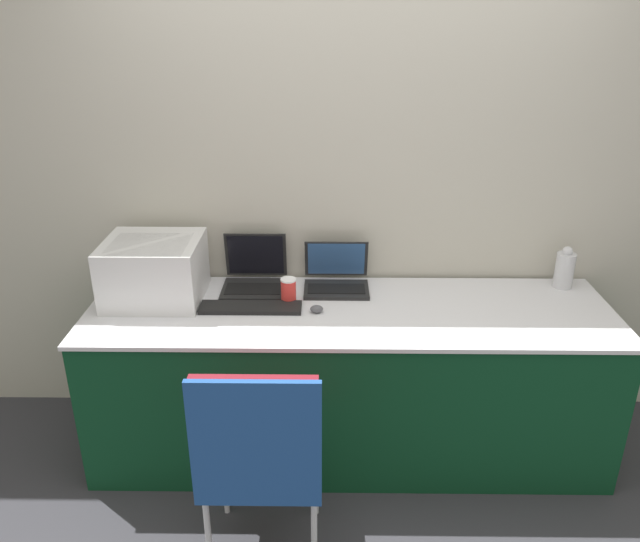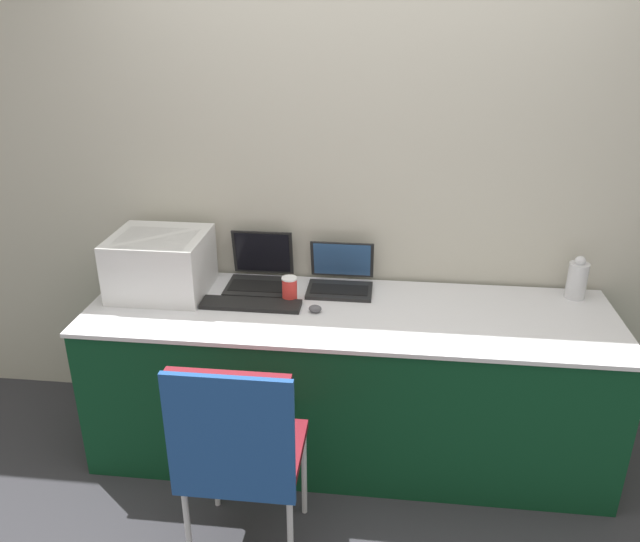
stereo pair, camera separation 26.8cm
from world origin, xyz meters
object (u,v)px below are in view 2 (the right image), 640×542
at_px(chair, 238,445).
at_px(coffee_cup, 290,289).
at_px(external_keyboard, 251,304).
at_px(printer, 160,262).
at_px(mouse, 315,309).
at_px(laptop_left, 260,274).
at_px(laptop_right, 340,279).
at_px(metal_pitcher, 577,279).

bearing_deg(chair, coffee_cup, 86.00).
bearing_deg(external_keyboard, printer, 166.11).
bearing_deg(external_keyboard, mouse, -5.13).
distance_m(printer, coffee_cup, 0.65).
relative_size(laptop_left, mouse, 5.13).
bearing_deg(laptop_right, metal_pitcher, 1.09).
bearing_deg(printer, coffee_cup, -3.21).
xyz_separation_m(laptop_right, metal_pitcher, (1.15, 0.02, 0.05)).
bearing_deg(printer, laptop_left, 16.49).
distance_m(printer, external_keyboard, 0.51).
bearing_deg(laptop_left, laptop_right, -0.01).
bearing_deg(coffee_cup, metal_pitcher, 8.06).
bearing_deg(coffee_cup, laptop_left, 136.38).
distance_m(external_keyboard, metal_pitcher, 1.58).
height_order(mouse, chair, chair).
height_order(external_keyboard, chair, chair).
relative_size(laptop_right, mouse, 5.26).
distance_m(printer, chair, 1.13).
distance_m(laptop_left, laptop_right, 0.41).
bearing_deg(chair, laptop_left, 96.68).
relative_size(laptop_right, metal_pitcher, 1.48).
height_order(printer, chair, printer).
xyz_separation_m(printer, metal_pitcher, (2.02, 0.16, -0.06)).
height_order(laptop_left, laptop_right, laptop_left).
height_order(laptop_right, mouse, laptop_right).
xyz_separation_m(printer, mouse, (0.78, -0.14, -0.14)).
distance_m(laptop_right, coffee_cup, 0.29).
relative_size(printer, chair, 0.47).
height_order(printer, laptop_right, printer).
bearing_deg(external_keyboard, metal_pitcher, 10.06).
distance_m(laptop_right, metal_pitcher, 1.15).
relative_size(printer, mouse, 7.38).
distance_m(external_keyboard, chair, 0.81).
bearing_deg(chair, laptop_right, 74.33).
xyz_separation_m(laptop_left, coffee_cup, (0.18, -0.17, 0.00)).
bearing_deg(metal_pitcher, external_keyboard, -169.94).
relative_size(laptop_left, coffee_cup, 2.56).
xyz_separation_m(laptop_right, mouse, (-0.09, -0.28, -0.03)).
bearing_deg(mouse, laptop_right, 71.47).
distance_m(laptop_right, chair, 1.10).
relative_size(metal_pitcher, chair, 0.22).
xyz_separation_m(laptop_right, external_keyboard, (-0.41, -0.25, -0.04)).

